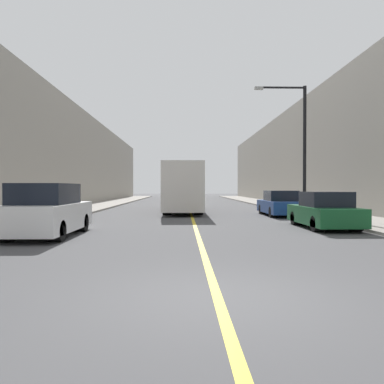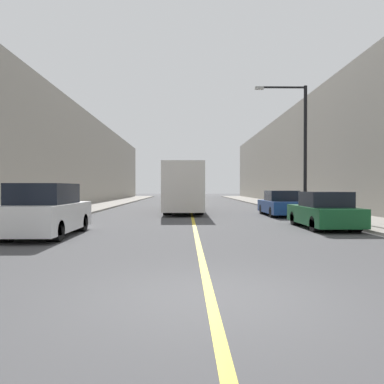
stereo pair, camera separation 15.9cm
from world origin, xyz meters
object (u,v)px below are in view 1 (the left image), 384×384
Objects in this scene: car_right_mid at (280,204)px; street_lamp_right at (300,140)px; parked_suv_left at (47,212)px; car_right_near at (324,212)px; bus at (183,187)px.

street_lamp_right is at bearing -11.56° from car_right_mid.
car_right_near is (10.62, 2.32, -0.17)m from parked_suv_left.
car_right_mid is 4.03m from street_lamp_right.
car_right_near is 7.00m from car_right_mid.
car_right_near is at bearing -62.59° from bus.
parked_suv_left is 0.60× the size of street_lamp_right.
street_lamp_right is (11.71, 9.10, 3.69)m from parked_suv_left.
car_right_near is at bearing -89.79° from car_right_mid.
parked_suv_left is 1.06× the size of car_right_near.
bus is 2.68× the size of car_right_near.
parked_suv_left reaches higher than car_right_near.
bus is 2.52× the size of parked_suv_left.
parked_suv_left is at bearing -109.02° from bus.
car_right_mid is at bearing 41.37° from parked_suv_left.
car_right_near is at bearing 12.35° from parked_suv_left.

